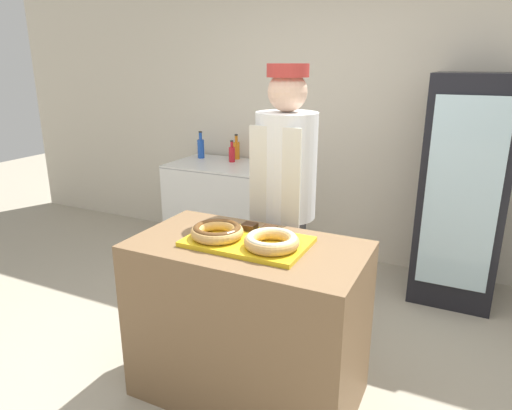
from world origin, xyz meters
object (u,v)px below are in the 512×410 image
Objects in this scene: bottle_blue at (201,148)px; serving_tray at (247,242)px; brownie_back_left at (249,227)px; brownie_back_right at (269,230)px; donut_chocolate_glaze at (217,231)px; donut_light_glaze at (272,241)px; chest_freezer at (225,207)px; baker_person at (285,203)px; beverage_fridge at (463,191)px; bottle_red at (232,154)px; bottle_orange at (236,150)px.

serving_tray is at bearing -51.84° from bottle_blue.
brownie_back_left reaches higher than serving_tray.
serving_tray is 0.15m from brownie_back_left.
donut_chocolate_glaze is at bearing -139.81° from brownie_back_right.
chest_freezer is at bearing 125.85° from donut_light_glaze.
beverage_fridge is at bearing 49.25° from baker_person.
donut_chocolate_glaze reaches higher than chest_freezer.
donut_chocolate_glaze reaches higher than brownie_back_left.
baker_person reaches higher than brownie_back_right.
baker_person is 8.65× the size of bottle_red.
beverage_fridge reaches higher than bottle_blue.
bottle_red is (-1.26, 1.89, -0.01)m from donut_light_glaze.
serving_tray is at bearing -118.57° from beverage_fridge.
brownie_back_right is 0.07× the size of chest_freezer.
donut_light_glaze is at bearing -61.62° from brownie_back_right.
bottle_red reaches higher than brownie_back_left.
donut_chocolate_glaze is 3.67× the size of brownie_back_left.
brownie_back_left is 1.00× the size of brownie_back_right.
baker_person is (0.11, 0.63, -0.01)m from donut_chocolate_glaze.
baker_person is at bearing -130.75° from beverage_fridge.
bottle_orange is at bearing 122.36° from donut_light_glaze.
baker_person is (-0.19, 0.63, -0.01)m from donut_light_glaze.
bottle_blue is (-1.42, 1.74, 0.04)m from brownie_back_left.
bottle_red is at bearing -4.13° from bottle_blue.
baker_person is 1.66m from chest_freezer.
bottle_blue is at bearing 176.51° from beverage_fridge.
bottle_orange is at bearing 17.66° from bottle_blue.
beverage_fridge is 2.12m from chest_freezer.
donut_chocolate_glaze is at bearing -164.67° from serving_tray.
donut_light_glaze is 2.26m from chest_freezer.
bottle_orange is 0.92× the size of bottle_blue.
brownie_back_left is at bearing 139.81° from donut_light_glaze.
bottle_blue is at bearing 129.15° from brownie_back_left.
bottle_blue is (-1.44, 1.29, 0.03)m from baker_person.
chest_freezer is at bearing 123.87° from brownie_back_left.
donut_light_glaze is 0.27× the size of chest_freezer.
bottle_blue reaches higher than chest_freezer.
brownie_back_left is 0.28× the size of bottle_blue.
bottle_red is at bearing 78.43° from chest_freezer.
beverage_fridge reaches higher than donut_chocolate_glaze.
chest_freezer is at bearing 179.82° from beverage_fridge.
beverage_fridge is (0.94, 1.73, -0.05)m from serving_tray.
bottle_red is (-1.11, 1.85, 0.04)m from serving_tray.
bottle_red reaches higher than donut_light_glaze.
donut_light_glaze reaches higher than brownie_back_right.
bottle_orange is 0.14m from bottle_red.
beverage_fridge is at bearing 57.93° from brownie_back_left.
beverage_fridge reaches higher than bottle_orange.
bottle_orange reaches higher than chest_freezer.
donut_light_glaze is (0.15, -0.04, 0.05)m from serving_tray.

